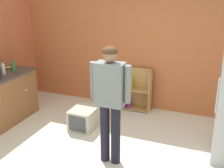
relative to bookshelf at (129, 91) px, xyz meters
The scene contains 7 objects.
back_wall 1.02m from the bookshelf, 38.85° to the left, with size 5.20×0.06×2.70m, color #C2663B.
bookshelf is the anchor object (origin of this frame).
standing_person 2.00m from the bookshelf, 79.93° to the right, with size 0.57×0.22×1.67m.
pet_carrier 1.20m from the bookshelf, 113.76° to the right, with size 0.42×0.55×0.36m.
banana_bunch 2.40m from the bookshelf, 153.80° to the right, with size 0.12×0.16×0.04m.
clear_bottle 2.44m from the bookshelf, 145.13° to the right, with size 0.07×0.07×0.25m.
green_glass_bottle 2.29m from the bookshelf, 148.66° to the right, with size 0.07×0.07×0.25m.
Camera 1 is at (1.36, -2.87, 2.34)m, focal length 44.14 mm.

